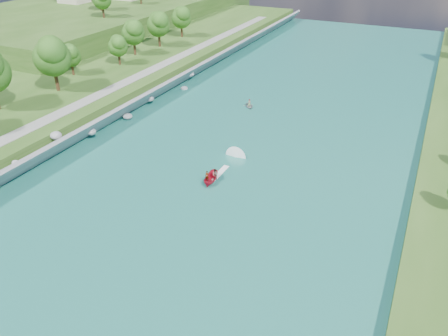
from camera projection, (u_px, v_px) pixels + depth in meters
The scene contains 7 objects.
ground at pixel (149, 244), 52.32m from camera, with size 260.00×260.00×0.00m, color #2D5119.
river_water at pixel (222, 169), 67.94m from camera, with size 55.00×240.00×0.10m, color #185B59.
ridge_west at pixel (107, 14), 155.60m from camera, with size 60.00×120.00×9.00m, color #2D5119.
riprap_bank at pixel (88, 131), 76.31m from camera, with size 4.60×236.00×4.41m.
riverside_path at pixel (60, 114), 78.50m from camera, with size 3.00×200.00×0.10m, color gray.
motorboat at pixel (216, 173), 65.55m from camera, with size 3.60×18.81×2.07m.
raft at pixel (249, 105), 90.26m from camera, with size 3.43×3.60×1.71m.
Camera 1 is at (25.95, -32.90, 33.88)m, focal length 35.00 mm.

